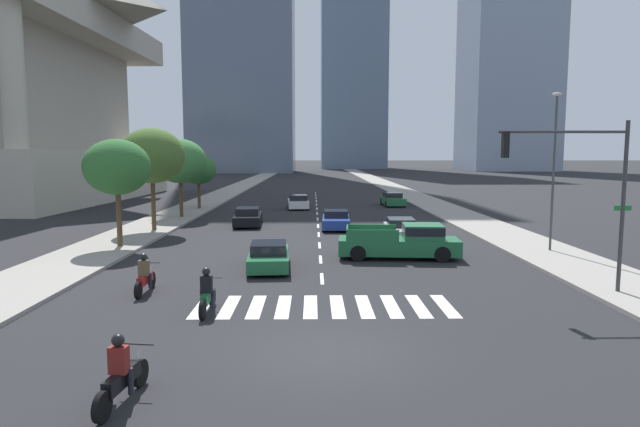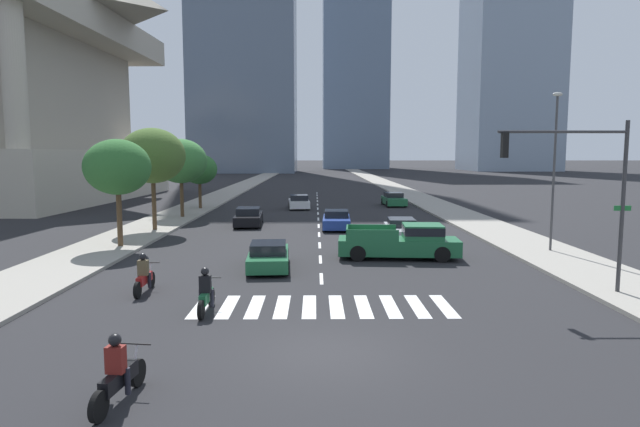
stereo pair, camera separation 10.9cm
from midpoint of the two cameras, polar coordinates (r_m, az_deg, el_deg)
name	(u,v)px [view 1 (the left image)]	position (r m, az deg, el deg)	size (l,w,h in m)	color
ground_plane	(327,352)	(14.15, 0.56, -14.55)	(800.00, 800.00, 0.00)	#232326
sidewalk_east	(458,215)	(45.07, 14.41, -0.18)	(4.00, 260.00, 0.15)	gray
sidewalk_west	(176,216)	(44.92, -15.17, -0.22)	(4.00, 260.00, 0.15)	gray
crosswalk_near	(324,306)	(18.09, 0.26, -9.84)	(8.55, 2.75, 0.01)	silver
lane_divider_center	(317,213)	(45.65, -0.37, 0.01)	(0.14, 50.00, 0.01)	silver
motorcycle_lead	(122,376)	(12.04, -20.61, -15.86)	(0.70, 2.19, 1.49)	black
motorcycle_trailing	(145,277)	(20.63, -18.27, -6.48)	(0.70, 2.19, 1.49)	black
motorcycle_third	(207,295)	(17.65, -12.07, -8.45)	(0.70, 2.12, 1.49)	black
pickup_truck	(404,242)	(26.31, 8.86, -2.99)	(5.91, 2.40, 1.67)	#1E6038
sedan_silver_0	(401,230)	(32.21, 8.53, -1.70)	(1.95, 4.52, 1.22)	#B7BABF
sedan_green_1	(393,200)	(52.88, 7.68, 1.48)	(2.02, 4.49, 1.29)	#1E6038
sedan_black_2	(248,217)	(38.31, -7.74, -0.38)	(2.05, 4.86, 1.28)	black
sedan_white_3	(298,202)	(49.57, -2.41, 1.20)	(2.12, 4.36, 1.29)	silver
sedan_blue_4	(336,220)	(36.34, 1.62, -0.71)	(1.97, 4.34, 1.24)	navy
sedan_green_5	(269,256)	(23.88, -5.59, -4.53)	(1.96, 4.35, 1.19)	#1E6038
traffic_signal_near	(578,175)	(20.84, 25.63, 3.70)	(4.80, 0.28, 6.06)	#333335
street_lamp_east	(554,160)	(29.50, 23.54, 5.20)	(0.50, 0.24, 7.94)	#3F3F42
street_tree_nearest	(117,167)	(30.27, -20.88, 4.61)	(3.46, 3.46, 5.69)	#4C3823
street_tree_second	(152,156)	(36.14, -17.54, 5.87)	(4.16, 4.16, 6.56)	#4C3823
street_tree_third	(180,161)	(43.16, -14.74, 5.40)	(4.04, 4.04, 6.06)	#4C3823
street_tree_fourth	(198,169)	(49.65, -12.87, 4.61)	(3.18, 3.18, 4.88)	#4C3823
office_tower_right_skyline	(509,35)	(179.17, 19.44, 17.46)	(25.05, 25.18, 82.26)	#8C9EB2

